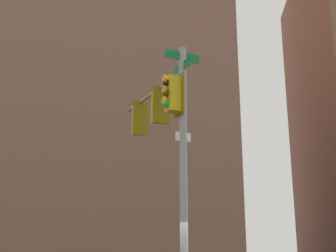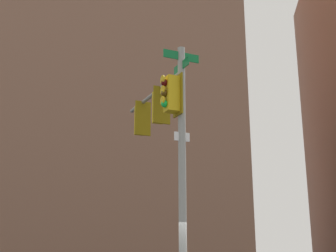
% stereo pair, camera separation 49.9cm
% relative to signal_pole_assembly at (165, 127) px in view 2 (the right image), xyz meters
% --- Properties ---
extents(signal_pole_assembly, '(3.89, 2.57, 7.33)m').
position_rel_signal_pole_assembly_xyz_m(signal_pole_assembly, '(0.00, 0.00, 0.00)').
color(signal_pole_assembly, gray).
rests_on(signal_pole_assembly, ground_plane).
extents(building_brick_nearside, '(27.79, 16.30, 42.38)m').
position_rel_signal_pole_assembly_xyz_m(building_brick_nearside, '(-25.92, -4.81, 15.94)').
color(building_brick_nearside, '#845B47').
rests_on(building_brick_nearside, ground_plane).
extents(building_glass_tower, '(27.51, 27.60, 65.65)m').
position_rel_signal_pole_assembly_xyz_m(building_glass_tower, '(-55.57, -16.59, 27.57)').
color(building_glass_tower, '#8CB2C6').
rests_on(building_glass_tower, ground_plane).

